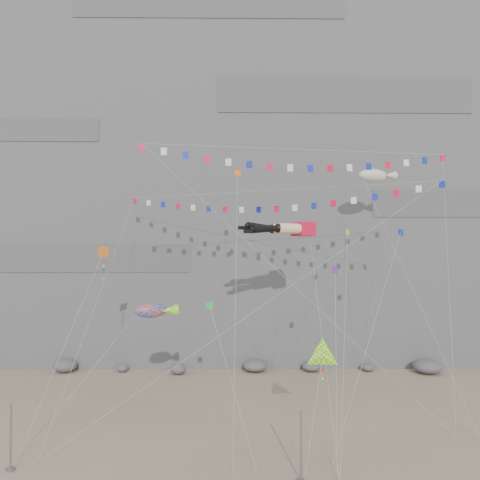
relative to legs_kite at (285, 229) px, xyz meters
The scene contains 17 objects.
ground 16.04m from the legs_kite, 107.79° to the right, with size 120.00×120.00×0.00m, color gray.
cliff 27.74m from the legs_kite, 94.56° to the left, with size 80.00×28.00×50.00m, color slate.
talus_boulders 17.67m from the legs_kite, 100.90° to the left, with size 60.00×3.00×1.20m, color #57585C, non-canonical shape.
anchor_pole_left 24.37m from the legs_kite, 145.35° to the right, with size 0.12×0.12×3.83m, color slate.
anchor_pole_center 18.41m from the legs_kite, 92.53° to the right, with size 0.12×0.12×3.91m, color slate.
legs_kite is the anchor object (origin of this frame).
flag_banner_upper 4.30m from the legs_kite, 121.43° to the left, with size 27.83×18.99×26.70m.
flag_banner_lower 6.85m from the legs_kite, 74.03° to the right, with size 23.94×6.23×23.38m.
harlequin_kite 14.98m from the legs_kite, behind, with size 3.29×10.88×16.20m.
fish_windsock 12.90m from the legs_kite, 159.59° to the right, with size 8.54×8.97×12.98m.
delta_kite 12.83m from the legs_kite, 81.72° to the right, with size 3.19×5.12×8.02m.
blimp_windsock 12.22m from the legs_kite, 31.95° to the left, with size 4.91×15.79×24.86m.
small_kite_a 6.01m from the legs_kite, 169.14° to the left, with size 1.04×14.47×23.88m.
small_kite_b 5.87m from the legs_kite, 40.00° to the right, with size 2.79×10.63×15.07m.
small_kite_c 10.21m from the legs_kite, 135.87° to the right, with size 3.71×7.49×11.50m.
small_kite_d 5.81m from the legs_kite, 13.23° to the left, with size 4.95×16.21×21.59m.
small_kite_e 9.21m from the legs_kite, 18.77° to the right, with size 7.91×9.21×18.04m.
Camera 1 is at (-2.22, -32.85, 12.47)m, focal length 35.00 mm.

